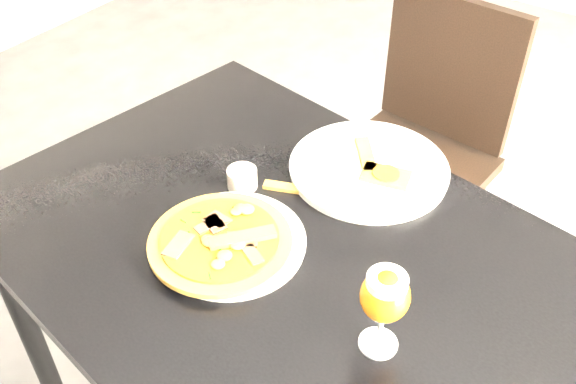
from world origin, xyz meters
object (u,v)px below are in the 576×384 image
Objects in this scene: pizza at (221,240)px; beer_glass at (385,297)px; dining_table at (290,284)px; chair_far at (419,145)px.

pizza is 0.35m from beer_glass.
pizza is 1.65× the size of beer_glass.
beer_glass is (0.34, -0.02, 0.09)m from pizza.
dining_table is 0.17m from pizza.
dining_table is at bearing 158.76° from beer_glass.
dining_table is 0.79m from chair_far.
beer_glass is (0.31, -0.86, 0.37)m from chair_far.
dining_table is at bearing 33.54° from pizza.
dining_table is at bearing -79.18° from chair_far.
pizza is (-0.03, -0.83, 0.28)m from chair_far.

